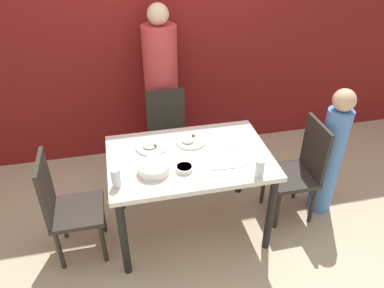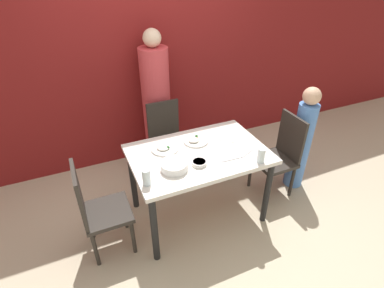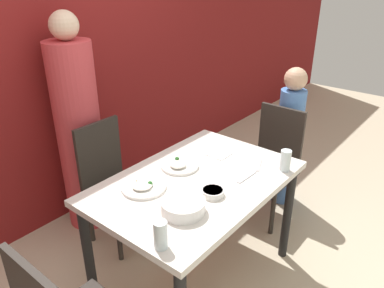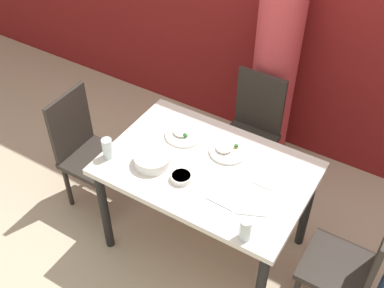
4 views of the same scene
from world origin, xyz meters
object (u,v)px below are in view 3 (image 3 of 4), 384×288
object	(u,v)px
plate_rice_adult	(143,187)
glass_water_tall	(161,235)
chair_child_spot	(272,162)
chair_adult_spot	(111,181)
bowl_curry	(183,206)
person_adult	(79,134)
person_child	(288,140)

from	to	relation	value
plate_rice_adult	glass_water_tall	world-z (taller)	glass_water_tall
chair_child_spot	chair_adult_spot	bearing A→B (deg)	-127.22
chair_child_spot	bowl_curry	size ratio (longest dim) A/B	3.99
person_adult	person_child	xyz separation A→B (m)	(1.30, -1.11, -0.19)
chair_child_spot	plate_rice_adult	xyz separation A→B (m)	(-1.25, 0.18, 0.30)
person_child	plate_rice_adult	xyz separation A→B (m)	(-1.53, 0.18, 0.20)
chair_adult_spot	person_adult	world-z (taller)	person_adult
chair_adult_spot	bowl_curry	distance (m)	1.01
chair_adult_spot	bowl_curry	world-z (taller)	chair_adult_spot
chair_child_spot	person_adult	xyz separation A→B (m)	(-1.03, 1.11, 0.29)
chair_adult_spot	chair_child_spot	world-z (taller)	same
chair_child_spot	person_adult	distance (m)	1.54
chair_adult_spot	person_adult	size ratio (longest dim) A/B	0.56
person_child	glass_water_tall	distance (m)	1.85
person_adult	chair_adult_spot	bearing A→B (deg)	-90.00
bowl_curry	chair_child_spot	bearing A→B (deg)	6.20
chair_child_spot	person_child	bearing A→B (deg)	90.00
chair_adult_spot	chair_child_spot	size ratio (longest dim) A/B	1.00
chair_adult_spot	plate_rice_adult	distance (m)	0.70
chair_child_spot	plate_rice_adult	size ratio (longest dim) A/B	3.57
person_child	plate_rice_adult	bearing A→B (deg)	173.13
chair_child_spot	plate_rice_adult	world-z (taller)	chair_child_spot
plate_rice_adult	person_adult	bearing A→B (deg)	76.33
chair_child_spot	bowl_curry	xyz separation A→B (m)	(-1.28, -0.14, 0.32)
chair_child_spot	plate_rice_adult	distance (m)	1.30
bowl_curry	chair_adult_spot	bearing A→B (deg)	74.71
chair_child_spot	person_child	xyz separation A→B (m)	(0.27, -0.00, 0.10)
person_adult	chair_child_spot	bearing A→B (deg)	-47.31
chair_adult_spot	chair_child_spot	xyz separation A→B (m)	(1.03, -0.78, 0.00)
person_child	bowl_curry	bearing A→B (deg)	-174.88
person_child	glass_water_tall	world-z (taller)	person_child
person_adult	person_child	bearing A→B (deg)	-40.60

